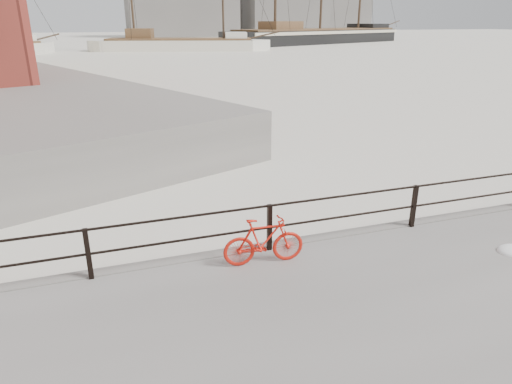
{
  "coord_description": "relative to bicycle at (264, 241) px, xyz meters",
  "views": [
    {
      "loc": [
        -6.48,
        -8.05,
        4.82
      ],
      "look_at": [
        -3.23,
        1.5,
        1.0
      ],
      "focal_mm": 32.0,
      "sensor_mm": 36.0,
      "label": 1
    }
  ],
  "objects": [
    {
      "name": "bicycle",
      "position": [
        0.0,
        0.0,
        0.0
      ],
      "size": [
        1.6,
        0.38,
        0.96
      ],
      "primitive_type": "imported",
      "rotation": [
        0.0,
        0.0,
        -0.09
      ],
      "color": "red",
      "rests_on": "promenade"
    },
    {
      "name": "ground",
      "position": [
        3.8,
        0.65,
        -0.83
      ],
      "size": [
        400.0,
        400.0,
        0.0
      ],
      "primitive_type": "plane",
      "color": "white",
      "rests_on": "ground"
    },
    {
      "name": "industrial_west",
      "position": [
        23.8,
        140.65,
        8.17
      ],
      "size": [
        32.0,
        18.0,
        18.0
      ],
      "primitive_type": "cube",
      "color": "gray",
      "rests_on": "ground"
    },
    {
      "name": "schooner_mid",
      "position": [
        10.93,
        71.48,
        -0.83
      ],
      "size": [
        34.34,
        21.39,
        22.69
      ],
      "primitive_type": null,
      "rotation": [
        0.0,
        0.0,
        -0.27
      ],
      "color": "silver",
      "rests_on": "ground"
    },
    {
      "name": "barque_black",
      "position": [
        44.15,
        87.01,
        -0.83
      ],
      "size": [
        62.09,
        40.6,
        33.55
      ],
      "primitive_type": null,
      "rotation": [
        0.0,
        0.0,
        0.39
      ],
      "color": "black",
      "rests_on": "ground"
    },
    {
      "name": "guardrail",
      "position": [
        3.8,
        0.5,
        0.02
      ],
      "size": [
        28.0,
        0.1,
        1.0
      ],
      "primitive_type": null,
      "color": "black",
      "rests_on": "promenade"
    },
    {
      "name": "industrial_east",
      "position": [
        81.8,
        150.65,
        6.17
      ],
      "size": [
        20.0,
        16.0,
        14.0
      ],
      "primitive_type": "cube",
      "color": "gray",
      "rests_on": "ground"
    }
  ]
}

